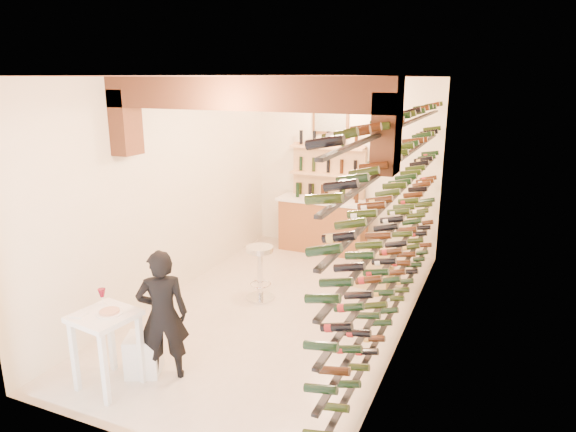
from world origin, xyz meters
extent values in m
plane|color=beige|center=(0.00, 0.00, 0.00)|extent=(6.00, 6.00, 0.00)
cube|color=white|center=(0.00, 3.00, 1.60)|extent=(3.50, 0.02, 3.20)
cube|color=white|center=(0.00, -3.00, 1.60)|extent=(3.50, 0.02, 3.20)
cube|color=white|center=(-1.75, 0.00, 1.60)|extent=(0.02, 6.00, 3.20)
cube|color=white|center=(1.75, 0.00, 1.60)|extent=(0.02, 6.00, 3.20)
cube|color=#AC5A3D|center=(0.00, 0.00, 3.20)|extent=(3.50, 6.00, 0.02)
cube|color=brown|center=(0.00, -1.00, 3.02)|extent=(3.50, 0.35, 0.36)
cube|color=brown|center=(-1.63, -1.00, 2.65)|extent=(0.24, 0.35, 0.80)
cube|color=brown|center=(1.63, -1.00, 2.65)|extent=(0.24, 0.35, 0.80)
cube|color=black|center=(1.59, 0.00, 0.25)|extent=(0.06, 5.70, 0.03)
cube|color=black|center=(1.59, 0.00, 0.65)|extent=(0.06, 5.70, 0.03)
cube|color=black|center=(1.59, 0.00, 1.05)|extent=(0.06, 5.70, 0.03)
cube|color=black|center=(1.59, 0.00, 1.45)|extent=(0.06, 5.70, 0.03)
cube|color=black|center=(1.59, 0.00, 1.85)|extent=(0.06, 5.70, 0.03)
cube|color=black|center=(1.59, 0.00, 2.25)|extent=(0.06, 5.70, 0.03)
cube|color=black|center=(1.59, 0.00, 2.65)|extent=(0.06, 5.70, 0.03)
cube|color=#9B5C30|center=(-0.30, 2.65, 0.48)|extent=(1.60, 0.55, 0.96)
cube|color=white|center=(-0.30, 2.65, 0.98)|extent=(1.70, 0.62, 0.05)
cube|color=#DCAD7C|center=(-0.30, 2.92, 1.00)|extent=(1.40, 0.10, 2.00)
cube|color=#DCAD7C|center=(-0.30, 2.82, 0.45)|extent=(1.40, 0.28, 0.04)
cube|color=#DCAD7C|center=(-0.30, 2.82, 0.95)|extent=(1.40, 0.28, 0.04)
cube|color=#DCAD7C|center=(-0.30, 2.82, 1.45)|extent=(1.40, 0.28, 0.04)
cube|color=#DCAD7C|center=(-0.30, 2.82, 1.95)|extent=(1.40, 0.28, 0.04)
cube|color=brown|center=(-0.30, 2.97, 2.45)|extent=(0.70, 0.04, 0.55)
cube|color=#99998C|center=(-0.30, 2.94, 2.45)|extent=(0.60, 0.01, 0.45)
cube|color=white|center=(-0.88, -2.42, 0.82)|extent=(0.66, 0.66, 0.06)
cube|color=white|center=(-1.15, -2.62, 0.39)|extent=(0.06, 0.06, 0.79)
cube|color=white|center=(-0.68, -2.69, 0.39)|extent=(0.06, 0.06, 0.79)
cube|color=white|center=(-1.08, -2.16, 0.39)|extent=(0.06, 0.06, 0.79)
cube|color=white|center=(-0.62, -2.22, 0.39)|extent=(0.06, 0.06, 0.79)
cylinder|color=white|center=(-0.83, -2.40, 0.85)|extent=(0.27, 0.27, 0.02)
cylinder|color=#BF7266|center=(-0.83, -2.40, 0.87)|extent=(0.20, 0.20, 0.02)
cube|color=white|center=(-1.08, -2.56, 0.85)|extent=(0.16, 0.16, 0.02)
cylinder|color=white|center=(-1.05, -2.25, 0.85)|extent=(0.08, 0.08, 0.00)
cylinder|color=white|center=(-1.05, -2.25, 0.90)|extent=(0.01, 0.01, 0.10)
cone|color=#5B0718|center=(-1.05, -2.25, 0.98)|extent=(0.08, 0.08, 0.09)
cube|color=white|center=(-0.72, -2.07, 0.22)|extent=(0.47, 0.47, 0.45)
imported|color=black|center=(-0.45, -2.03, 0.73)|extent=(0.64, 0.59, 1.47)
cylinder|color=silver|center=(-0.41, 0.20, 0.02)|extent=(0.42, 0.42, 0.03)
cylinder|color=silver|center=(-0.41, 0.20, 0.39)|extent=(0.08, 0.08, 0.74)
cylinder|color=silver|center=(-0.41, 0.20, 0.78)|extent=(0.40, 0.40, 0.07)
torus|color=silver|center=(-0.41, 0.20, 0.23)|extent=(0.32, 0.32, 0.03)
cube|color=tan|center=(1.02, 1.33, 0.16)|extent=(0.57, 0.43, 0.32)
cube|color=tan|center=(1.02, 1.33, 0.46)|extent=(0.53, 0.40, 0.29)
camera|label=1|loc=(2.75, -6.04, 3.18)|focal=31.66mm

